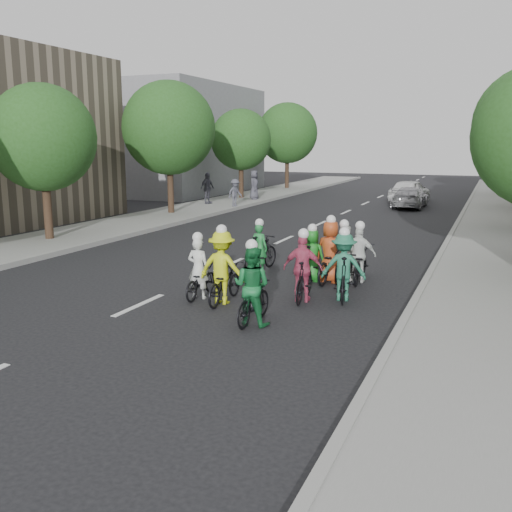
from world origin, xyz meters
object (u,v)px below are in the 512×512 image
Objects in this scene: cyclist_9 at (312,259)px; cyclist_6 at (344,258)px; cyclist_0 at (200,276)px; cyclist_7 at (344,272)px; follow_car_lead at (410,197)px; spectator_0 at (235,193)px; cyclist_2 at (223,274)px; cyclist_1 at (253,292)px; cyclist_8 at (359,261)px; follow_car_trail at (410,191)px; spectator_1 at (207,188)px; cyclist_5 at (260,252)px; spectator_2 at (254,185)px; cyclist_4 at (331,259)px; cyclist_3 at (304,274)px.

cyclist_6 is at bearing -143.46° from cyclist_9.
cyclist_7 reaches higher than cyclist_0.
spectator_0 reaches higher than follow_car_lead.
cyclist_1 is at bearing 134.79° from cyclist_2.
cyclist_7 is 0.45× the size of follow_car_lead.
cyclist_8 is 22.48m from follow_car_trail.
spectator_1 is at bearing -64.97° from cyclist_7.
spectator_1 is (-11.45, -3.80, 0.46)m from follow_car_lead.
cyclist_5 is 20.45m from spectator_2.
spectator_2 reaches higher than cyclist_4.
follow_car_lead is at bearing -97.76° from cyclist_7.
follow_car_trail is (-1.02, 24.87, 0.08)m from cyclist_3.
cyclist_0 is at bearing 85.06° from follow_car_lead.
cyclist_6 is 0.88× the size of cyclist_8.
cyclist_3 is 0.93× the size of cyclist_7.
spectator_0 is 2.33m from spectator_1.
cyclist_7 is 1.98m from cyclist_8.
cyclist_1 is 1.05× the size of cyclist_9.
cyclist_1 reaches higher than cyclist_0.
cyclist_6 is (0.77, 4.70, -0.09)m from cyclist_1.
spectator_0 is at bearing -58.25° from cyclist_8.
spectator_2 is at bearing -65.74° from cyclist_1.
spectator_2 is at bearing 1.46° from follow_car_lead.
cyclist_1 is (2.04, -1.43, 0.16)m from cyclist_0.
cyclist_8 is (2.54, 3.38, -0.11)m from cyclist_2.
cyclist_5 is 18.05m from spectator_1.
cyclist_7 is at bearing -156.01° from cyclist_3.
cyclist_1 reaches higher than cyclist_6.
cyclist_9 is (0.01, 4.21, -0.09)m from cyclist_1.
follow_car_lead is at bearing -85.89° from cyclist_5.
spectator_1 reaches higher than cyclist_7.
cyclist_5 is (-2.30, 0.47, -0.06)m from cyclist_4.
cyclist_6 is at bearing -118.57° from cyclist_4.
cyclist_9 is (1.30, 2.99, -0.10)m from cyclist_2.
cyclist_0 is 2.57m from cyclist_3.
spectator_1 reaches higher than cyclist_5.
cyclist_2 is 21.35m from spectator_1.
spectator_0 is 0.84× the size of spectator_2.
follow_car_trail is (-1.89, 24.37, 0.03)m from cyclist_7.
follow_car_trail is at bearing -93.56° from cyclist_2.
cyclist_1 is 27.01m from follow_car_trail.
cyclist_2 is 1.02× the size of spectator_1.
spectator_2 is (-8.69, 22.28, 0.38)m from cyclist_2.
cyclist_7 reaches higher than cyclist_8.
cyclist_0 is 20.81m from spectator_1.
cyclist_7 is at bearing 87.52° from cyclist_8.
spectator_0 is (-7.55, 14.42, 0.35)m from cyclist_5.
cyclist_4 reaches higher than cyclist_0.
cyclist_9 is at bearing -128.92° from cyclist_0.
cyclist_4 is 1.15× the size of cyclist_9.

